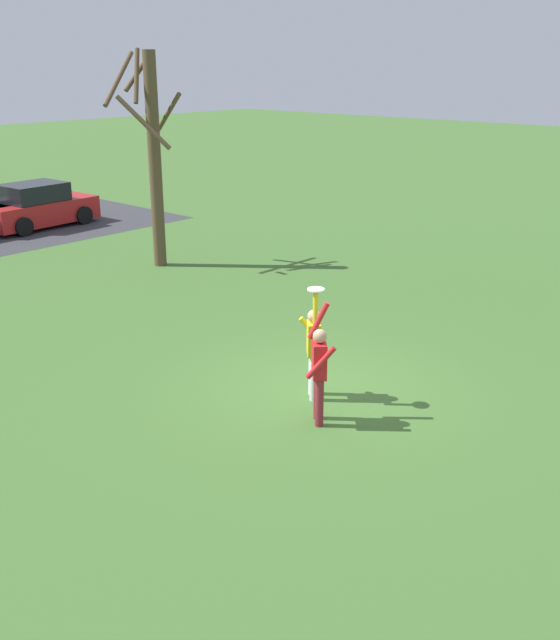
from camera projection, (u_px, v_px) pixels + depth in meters
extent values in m
plane|color=#426B2D|center=(322.00, 389.00, 13.40)|extent=(120.00, 120.00, 0.00)
cylinder|color=silver|center=(312.00, 373.00, 13.06)|extent=(0.14, 0.14, 0.82)
cylinder|color=silver|center=(314.00, 379.00, 12.82)|extent=(0.14, 0.14, 0.82)
cube|color=gold|center=(314.00, 339.00, 12.70)|extent=(0.41, 0.41, 0.60)
sphere|color=tan|center=(314.00, 316.00, 12.56)|extent=(0.23, 0.23, 0.23)
cylinder|color=gold|center=(312.00, 332.00, 12.90)|extent=(0.37, 0.39, 0.59)
cylinder|color=gold|center=(315.00, 309.00, 12.28)|extent=(0.09, 0.09, 0.66)
cylinder|color=maroon|center=(319.00, 403.00, 11.91)|extent=(0.14, 0.14, 0.82)
cylinder|color=maroon|center=(318.00, 396.00, 12.16)|extent=(0.14, 0.14, 0.82)
cube|color=red|center=(319.00, 360.00, 11.80)|extent=(0.41, 0.41, 0.60)
sphere|color=tan|center=(320.00, 336.00, 11.66)|extent=(0.23, 0.23, 0.23)
cylinder|color=red|center=(321.00, 363.00, 11.57)|extent=(0.37, 0.39, 0.59)
cylinder|color=red|center=(319.00, 321.00, 11.81)|extent=(0.28, 0.29, 0.65)
cylinder|color=white|center=(316.00, 289.00, 12.17)|extent=(0.29, 0.29, 0.02)
cube|color=red|center=(39.00, 212.00, 26.41)|extent=(4.20, 2.05, 0.80)
cube|color=black|center=(33.00, 192.00, 26.06)|extent=(2.20, 1.77, 0.64)
cylinder|color=black|center=(54.00, 209.00, 27.95)|extent=(0.67, 0.26, 0.66)
cylinder|color=black|center=(84.00, 215.00, 26.90)|extent=(0.67, 0.26, 0.66)
cylinder|color=black|center=(24.00, 227.00, 25.01)|extent=(0.67, 0.26, 0.66)
cylinder|color=brown|center=(155.00, 162.00, 20.57)|extent=(0.36, 0.36, 6.00)
cylinder|color=brown|center=(168.00, 113.00, 20.51)|extent=(0.17, 1.19, 1.18)
cylinder|color=brown|center=(144.00, 123.00, 19.54)|extent=(0.88, 1.34, 1.43)
cylinder|color=brown|center=(137.00, 76.00, 19.79)|extent=(0.71, 0.66, 1.45)
cylinder|color=brown|center=(139.00, 71.00, 20.06)|extent=(1.05, 0.13, 1.08)
cylinder|color=brown|center=(119.00, 78.00, 20.03)|extent=(1.77, 1.02, 1.45)
cone|color=orange|center=(313.00, 326.00, 16.13)|extent=(0.26, 0.26, 0.32)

